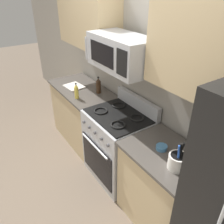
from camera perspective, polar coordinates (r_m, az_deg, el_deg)
ground_plane at (r=3.08m, az=-8.92°, el=-19.16°), size 16.00×16.00×0.00m
wall_back at (r=2.77m, az=8.30°, el=8.25°), size 8.00×0.10×2.60m
counter_left at (r=3.67m, az=-7.19°, el=-0.57°), size 1.15×0.63×0.91m
range_oven at (r=2.97m, az=1.50°, el=-8.22°), size 0.76×0.67×1.09m
counter_right at (r=2.55m, az=12.26°, el=-17.61°), size 0.81×0.63×0.91m
microwave at (r=2.44m, az=2.43°, el=14.53°), size 0.77×0.44×0.34m
upper_cabinets_left at (r=3.28m, az=-6.16°, el=22.13°), size 1.14×0.34×0.72m
upper_cabinets_right at (r=1.92m, az=20.62°, el=14.91°), size 0.80×0.34×0.72m
utensil_crock at (r=2.06m, az=15.99°, el=-11.61°), size 0.16×0.16×0.27m
cutting_board at (r=3.52m, az=-9.41°, el=6.28°), size 0.31×0.26×0.02m
bottle_soy at (r=3.25m, az=-3.39°, el=6.53°), size 0.07×0.07×0.24m
bottle_vinegar at (r=2.22m, az=20.94°, el=-8.84°), size 0.06×0.06×0.19m
bottle_oil at (r=3.13m, az=-8.82°, el=5.07°), size 0.06×0.06×0.22m
prep_bowl at (r=2.25m, az=12.21°, el=-8.55°), size 0.11×0.11×0.04m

